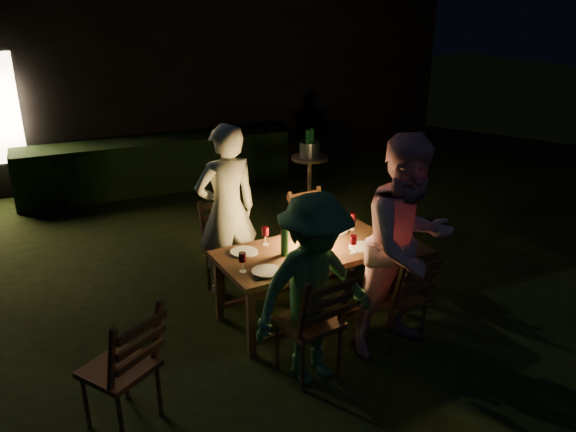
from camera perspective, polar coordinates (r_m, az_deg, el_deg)
name	(u,v)px	position (r m, az deg, el deg)	size (l,w,h in m)	color
garden_envelope	(152,69)	(11.33, -13.63, 14.27)	(40.00, 40.00, 3.20)	black
dining_table	(308,256)	(5.20, 2.07, -4.06)	(1.74, 0.98, 0.70)	#4C2B19
chair_near_left	(310,340)	(4.58, 2.25, -12.49)	(0.53, 0.56, 1.01)	#4C2B19
chair_near_right	(398,313)	(5.06, 11.09, -9.65)	(0.49, 0.52, 0.95)	#4C2B19
chair_far_left	(231,265)	(5.77, -5.83, -5.01)	(0.52, 0.55, 1.01)	#4C2B19
chair_far_right	(314,247)	(6.20, 2.67, -3.20)	(0.47, 0.50, 0.94)	#4C2B19
chair_end	(408,261)	(6.03, 12.09, -4.52)	(0.45, 0.42, 0.91)	#4C2B19
chair_spare	(124,387)	(4.28, -16.36, -16.35)	(0.64, 0.64, 1.00)	#4C2B19
person_house_side	(227,211)	(5.59, -6.24, 0.49)	(0.64, 0.42, 1.76)	beige
person_opp_right	(407,246)	(4.72, 12.03, -3.02)	(0.92, 0.72, 1.89)	pink
person_opp_left	(314,290)	(4.30, 2.66, -7.56)	(1.01, 0.58, 1.56)	#387040
lantern	(310,230)	(5.17, 2.29, -1.47)	(0.16, 0.16, 0.35)	white
plate_far_left	(244,252)	(5.11, -4.50, -3.65)	(0.25, 0.25, 0.01)	white
plate_near_left	(266,271)	(4.75, -2.23, -5.61)	(0.25, 0.25, 0.01)	white
plate_far_right	(336,231)	(5.56, 4.86, -1.51)	(0.25, 0.25, 0.01)	white
plate_near_right	(362,247)	(5.24, 7.55, -3.13)	(0.25, 0.25, 0.01)	white
wineglass_a	(265,236)	(5.23, -2.32, -2.05)	(0.06, 0.06, 0.18)	#59070F
wineglass_b	(243,262)	(4.73, -4.63, -4.71)	(0.06, 0.06, 0.18)	#59070F
wineglass_c	(353,245)	(5.08, 6.64, -2.90)	(0.06, 0.06, 0.18)	#59070F
wineglass_d	(352,221)	(5.60, 6.56, -0.56)	(0.06, 0.06, 0.18)	#59070F
wineglass_e	(317,255)	(4.86, 2.93, -3.95)	(0.06, 0.06, 0.18)	silver
bottle_table	(285,240)	(5.00, -0.35, -2.50)	(0.07, 0.07, 0.28)	#0F471E
napkin_left	(313,265)	(4.85, 2.53, -5.04)	(0.18, 0.14, 0.01)	red
napkin_right	(376,248)	(5.24, 8.95, -3.23)	(0.18, 0.14, 0.01)	red
phone	(263,277)	(4.66, -2.54, -6.23)	(0.14, 0.07, 0.01)	black
side_table	(310,162)	(8.13, 2.21, 5.47)	(0.54, 0.54, 0.72)	olive
ice_bucket	(310,149)	(8.08, 2.23, 6.80)	(0.30, 0.30, 0.22)	#A5A8AD
bottle_bucket_a	(308,147)	(8.01, 2.04, 7.04)	(0.07, 0.07, 0.32)	#0F471E
bottle_bucket_b	(312,145)	(8.13, 2.43, 7.24)	(0.07, 0.07, 0.32)	#0F471E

